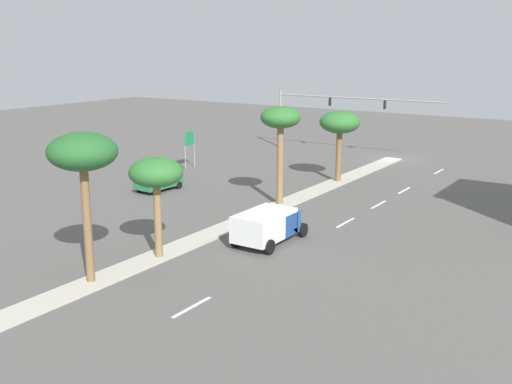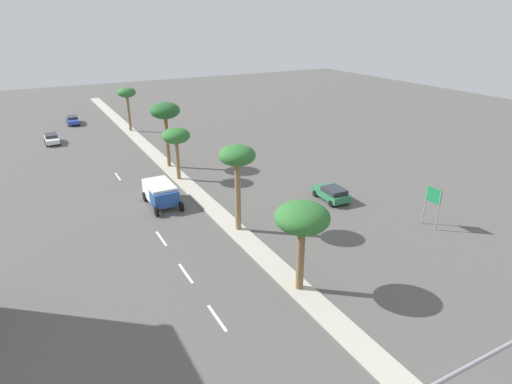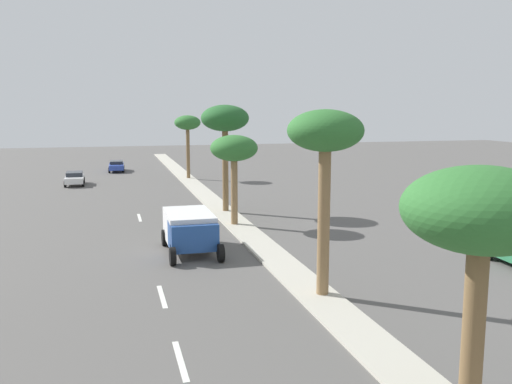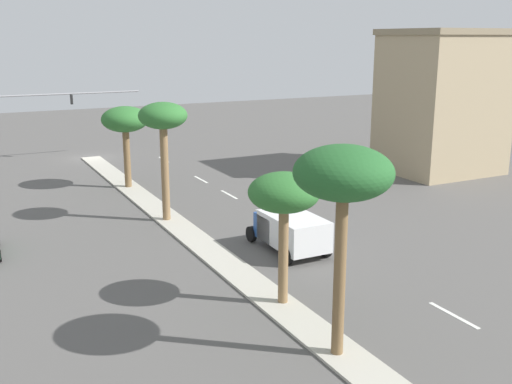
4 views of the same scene
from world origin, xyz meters
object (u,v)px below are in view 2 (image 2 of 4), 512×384
(palm_tree_inboard, at_px, (302,219))
(palm_tree_front, at_px, (165,112))
(directional_road_sign, at_px, (433,199))
(palm_tree_far, at_px, (127,94))
(palm_tree_mid, at_px, (176,137))
(sedan_green_right, at_px, (332,193))
(sedan_blue_far, at_px, (73,120))
(sedan_white_leading, at_px, (52,139))
(palm_tree_trailing, at_px, (237,159))
(box_truck, at_px, (161,193))

(palm_tree_inboard, distance_m, palm_tree_front, 28.75)
(directional_road_sign, height_order, palm_tree_inboard, palm_tree_inboard)
(palm_tree_front, bearing_deg, palm_tree_far, 89.92)
(palm_tree_far, bearing_deg, directional_road_sign, -72.04)
(palm_tree_mid, relative_size, sedan_green_right, 1.40)
(palm_tree_mid, height_order, palm_tree_far, palm_tree_far)
(directional_road_sign, bearing_deg, palm_tree_inboard, -171.13)
(sedan_blue_far, distance_m, sedan_white_leading, 12.00)
(sedan_green_right, bearing_deg, palm_tree_inboard, -135.43)
(palm_tree_trailing, distance_m, palm_tree_mid, 14.30)
(palm_tree_mid, bearing_deg, palm_tree_front, 85.03)
(sedan_white_leading, bearing_deg, directional_road_sign, -59.10)
(palm_tree_trailing, xyz_separation_m, palm_tree_mid, (-0.46, 14.21, -1.49))
(palm_tree_front, xyz_separation_m, sedan_white_leading, (-11.64, 18.13, -6.03))
(palm_tree_far, xyz_separation_m, box_truck, (-4.18, -30.39, -4.69))
(palm_tree_trailing, relative_size, sedan_white_leading, 1.79)
(palm_tree_trailing, bearing_deg, palm_tree_inboard, -91.26)
(palm_tree_front, distance_m, sedan_blue_far, 30.88)
(directional_road_sign, xyz_separation_m, palm_tree_inboard, (-15.14, -2.36, 2.62))
(palm_tree_front, bearing_deg, palm_tree_inboard, -90.33)
(palm_tree_inboard, distance_m, palm_tree_far, 48.49)
(sedan_white_leading, bearing_deg, palm_tree_far, 8.00)
(palm_tree_inboard, bearing_deg, palm_tree_far, 89.77)
(palm_tree_inboard, xyz_separation_m, palm_tree_mid, (-0.25, 23.95, -0.30))
(palm_tree_inboard, relative_size, box_truck, 1.20)
(sedan_white_leading, bearing_deg, palm_tree_front, -57.30)
(box_truck, bearing_deg, palm_tree_front, 68.62)
(directional_road_sign, xyz_separation_m, sedan_green_right, (-3.89, 8.72, -1.86))
(sedan_green_right, bearing_deg, sedan_blue_far, 111.48)
(palm_tree_mid, bearing_deg, sedan_white_leading, 116.12)
(palm_tree_trailing, distance_m, sedan_green_right, 12.48)
(sedan_blue_far, bearing_deg, palm_tree_mid, -78.42)
(palm_tree_inboard, xyz_separation_m, sedan_blue_far, (-7.24, 58.07, -4.55))
(palm_tree_mid, height_order, palm_tree_front, palm_tree_front)
(sedan_green_right, xyz_separation_m, box_truck, (-15.24, 7.01, 0.44))
(palm_tree_front, distance_m, sedan_white_leading, 22.37)
(sedan_white_leading, xyz_separation_m, sedan_green_right, (22.72, -35.76, 0.07))
(sedan_blue_far, height_order, sedan_white_leading, sedan_white_leading)
(directional_road_sign, height_order, palm_tree_trailing, palm_tree_trailing)
(sedan_green_right, bearing_deg, directional_road_sign, -65.93)
(directional_road_sign, height_order, palm_tree_mid, palm_tree_mid)
(palm_tree_inboard, height_order, palm_tree_mid, palm_tree_inboard)
(palm_tree_trailing, distance_m, palm_tree_far, 38.75)
(palm_tree_mid, bearing_deg, palm_tree_trailing, -88.13)
(palm_tree_trailing, bearing_deg, palm_tree_front, 90.15)
(palm_tree_mid, relative_size, box_truck, 1.11)
(palm_tree_trailing, xyz_separation_m, sedan_white_leading, (-11.69, 37.11, -5.73))
(box_truck, bearing_deg, palm_tree_far, 82.16)
(directional_road_sign, xyz_separation_m, palm_tree_mid, (-15.39, 21.59, 2.32))
(sedan_green_right, bearing_deg, palm_tree_trailing, -173.06)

